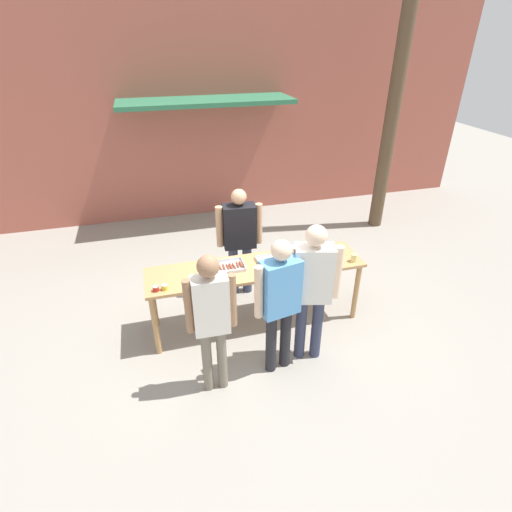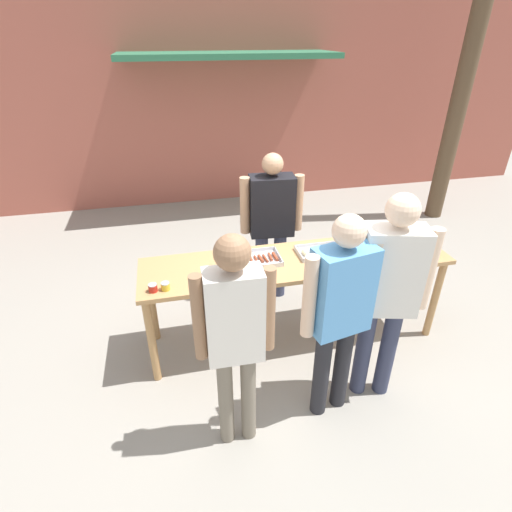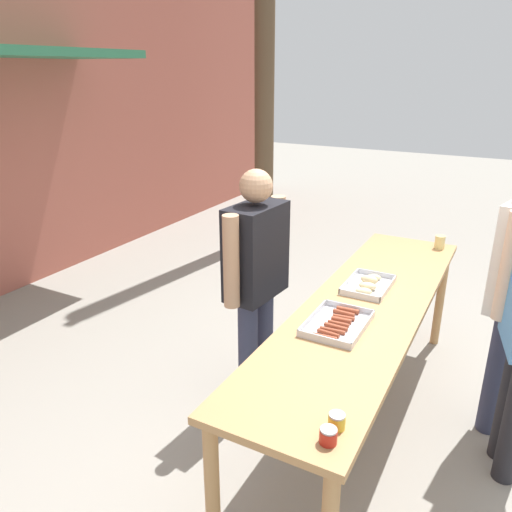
% 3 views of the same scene
% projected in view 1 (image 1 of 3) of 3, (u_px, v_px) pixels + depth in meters
% --- Properties ---
extents(ground_plane, '(24.00, 24.00, 0.00)m').
position_uv_depth(ground_plane, '(256.00, 321.00, 5.59)').
color(ground_plane, gray).
extents(building_facade_back, '(12.00, 1.11, 4.50)m').
position_uv_depth(building_facade_back, '(202.00, 105.00, 7.80)').
color(building_facade_back, '#A85647').
rests_on(building_facade_back, ground).
extents(serving_table, '(2.82, 0.69, 0.90)m').
position_uv_depth(serving_table, '(256.00, 273.00, 5.20)').
color(serving_table, tan).
rests_on(serving_table, ground).
extents(food_tray_sausages, '(0.44, 0.31, 0.04)m').
position_uv_depth(food_tray_sausages, '(228.00, 267.00, 5.11)').
color(food_tray_sausages, silver).
rests_on(food_tray_sausages, serving_table).
extents(food_tray_buns, '(0.41, 0.27, 0.07)m').
position_uv_depth(food_tray_buns, '(272.00, 260.00, 5.24)').
color(food_tray_buns, silver).
rests_on(food_tray_buns, serving_table).
extents(condiment_jar_mustard, '(0.07, 0.07, 0.07)m').
position_uv_depth(condiment_jar_mustard, '(156.00, 289.00, 4.65)').
color(condiment_jar_mustard, '#B22319').
rests_on(condiment_jar_mustard, serving_table).
extents(condiment_jar_ketchup, '(0.07, 0.07, 0.07)m').
position_uv_depth(condiment_jar_ketchup, '(164.00, 287.00, 4.67)').
color(condiment_jar_ketchup, gold).
rests_on(condiment_jar_ketchup, serving_table).
extents(beer_cup, '(0.08, 0.08, 0.11)m').
position_uv_depth(beer_cup, '(354.00, 258.00, 5.23)').
color(beer_cup, '#DBC67A').
rests_on(beer_cup, serving_table).
extents(person_server_behind_table, '(0.66, 0.29, 1.67)m').
position_uv_depth(person_server_behind_table, '(240.00, 235.00, 5.73)').
color(person_server_behind_table, '#333851').
rests_on(person_server_behind_table, ground).
extents(person_customer_holding_hotdog, '(0.53, 0.22, 1.72)m').
position_uv_depth(person_customer_holding_hotdog, '(211.00, 314.00, 4.06)').
color(person_customer_holding_hotdog, '#756B5B').
rests_on(person_customer_holding_hotdog, ground).
extents(person_customer_with_cup, '(0.61, 0.34, 1.79)m').
position_uv_depth(person_customer_with_cup, '(312.00, 284.00, 4.48)').
color(person_customer_with_cup, '#333851').
rests_on(person_customer_with_cup, ground).
extents(person_customer_waiting_in_line, '(0.60, 0.31, 1.72)m').
position_uv_depth(person_customer_waiting_in_line, '(280.00, 297.00, 4.34)').
color(person_customer_waiting_in_line, '#232328').
rests_on(person_customer_waiting_in_line, ground).
extents(utility_pole, '(1.10, 0.26, 6.54)m').
position_uv_depth(utility_pole, '(404.00, 44.00, 6.69)').
color(utility_pole, brown).
rests_on(utility_pole, ground).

